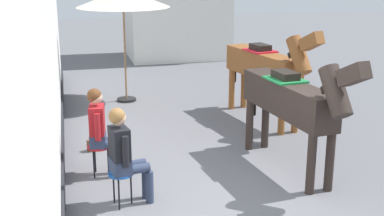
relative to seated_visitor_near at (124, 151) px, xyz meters
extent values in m
plane|color=slate|center=(1.54, 2.70, -0.78)|extent=(40.00, 40.00, 0.00)
cube|color=white|center=(-1.01, 1.20, 0.92)|extent=(0.30, 14.00, 3.40)
cube|color=black|center=(-0.99, 1.20, -0.60)|extent=(0.34, 14.00, 0.36)
cube|color=silver|center=(2.94, 10.64, 0.52)|extent=(3.20, 2.40, 2.60)
cylinder|color=#194C99|center=(-0.06, -0.01, -0.31)|extent=(0.34, 0.34, 0.03)
cylinder|color=black|center=(0.07, 0.01, -0.55)|extent=(0.02, 0.02, 0.45)
cylinder|color=black|center=(-0.16, 0.09, -0.55)|extent=(0.02, 0.02, 0.45)
cylinder|color=black|center=(-0.11, -0.14, -0.55)|extent=(0.02, 0.02, 0.45)
cube|color=#2D3851|center=(-0.06, -0.01, -0.20)|extent=(0.30, 0.36, 0.20)
cube|color=black|center=(-0.06, -0.01, 0.12)|extent=(0.28, 0.38, 0.44)
sphere|color=tan|center=(-0.06, -0.01, 0.47)|extent=(0.20, 0.20, 0.20)
sphere|color=olive|center=(-0.08, -0.02, 0.50)|extent=(0.22, 0.22, 0.22)
cylinder|color=#2D3851|center=(0.11, 0.10, -0.25)|extent=(0.40, 0.20, 0.13)
cylinder|color=#2D3851|center=(0.29, 0.14, -0.55)|extent=(0.11, 0.11, 0.46)
cylinder|color=#2D3851|center=(0.14, -0.05, -0.25)|extent=(0.40, 0.20, 0.13)
cylinder|color=#2D3851|center=(0.32, -0.02, -0.55)|extent=(0.11, 0.11, 0.46)
cylinder|color=black|center=(-0.08, 0.19, 0.07)|extent=(0.09, 0.09, 0.42)
cylinder|color=black|center=(-0.01, -0.20, 0.07)|extent=(0.09, 0.09, 0.42)
cylinder|color=red|center=(-0.29, 1.11, -0.31)|extent=(0.34, 0.34, 0.03)
cylinder|color=black|center=(-0.15, 1.09, -0.55)|extent=(0.02, 0.02, 0.45)
cylinder|color=black|center=(-0.34, 1.24, -0.55)|extent=(0.02, 0.02, 0.45)
cylinder|color=black|center=(-0.37, 1.00, -0.55)|extent=(0.02, 0.02, 0.45)
cube|color=#2D3851|center=(-0.29, 1.11, -0.20)|extent=(0.28, 0.35, 0.20)
cube|color=maroon|center=(-0.29, 1.11, 0.12)|extent=(0.26, 0.37, 0.44)
sphere|color=tan|center=(-0.29, 1.11, 0.47)|extent=(0.20, 0.20, 0.20)
sphere|color=#593319|center=(-0.31, 1.11, 0.50)|extent=(0.22, 0.22, 0.22)
cylinder|color=#2D3851|center=(-0.09, 1.16, -0.25)|extent=(0.39, 0.18, 0.13)
cylinder|color=#2D3851|center=(0.10, 1.14, -0.55)|extent=(0.11, 0.11, 0.46)
cylinder|color=#2D3851|center=(-0.11, 1.00, -0.25)|extent=(0.39, 0.18, 0.13)
cylinder|color=#2D3851|center=(0.08, 0.98, -0.55)|extent=(0.11, 0.11, 0.46)
cylinder|color=maroon|center=(-0.24, 1.30, 0.07)|extent=(0.09, 0.09, 0.42)
cylinder|color=maroon|center=(-0.30, 0.91, 0.07)|extent=(0.09, 0.09, 0.42)
cube|color=#2D231E|center=(2.63, 0.73, 0.38)|extent=(0.71, 2.24, 0.52)
cylinder|color=#2D231E|center=(2.91, -0.23, -0.33)|extent=(0.13, 0.13, 0.90)
cylinder|color=#2D231E|center=(2.60, -0.27, -0.33)|extent=(0.13, 0.13, 0.90)
cylinder|color=#2D231E|center=(2.67, 1.70, -0.33)|extent=(0.13, 0.13, 0.90)
cylinder|color=#2D231E|center=(2.36, 1.66, -0.33)|extent=(0.13, 0.13, 0.90)
cylinder|color=#2D231E|center=(2.78, -0.46, 0.77)|extent=(0.36, 0.66, 0.73)
cube|color=#2D231E|center=(2.83, -0.80, 1.08)|extent=(0.24, 0.55, 0.40)
cube|color=black|center=(2.78, -0.44, 0.91)|extent=(0.12, 0.63, 0.48)
cylinder|color=black|center=(2.49, 1.86, 0.11)|extent=(0.11, 0.11, 0.65)
cube|color=#197238|center=(2.62, 0.83, 0.66)|extent=(0.57, 0.66, 0.03)
cube|color=black|center=(2.62, 0.83, 0.73)|extent=(0.33, 0.47, 0.12)
cube|color=brown|center=(3.17, 3.26, 0.38)|extent=(0.88, 2.24, 0.52)
cylinder|color=brown|center=(3.52, 2.33, -0.33)|extent=(0.13, 0.13, 0.90)
cylinder|color=brown|center=(3.22, 2.27, -0.33)|extent=(0.13, 0.13, 0.90)
cylinder|color=brown|center=(3.13, 4.23, -0.33)|extent=(0.13, 0.13, 0.90)
cylinder|color=brown|center=(2.83, 4.17, -0.33)|extent=(0.13, 0.13, 0.90)
cylinder|color=brown|center=(3.42, 2.09, 0.77)|extent=(0.40, 0.67, 0.73)
cube|color=brown|center=(3.49, 1.75, 1.08)|extent=(0.28, 0.55, 0.40)
cube|color=black|center=(3.41, 2.11, 0.91)|extent=(0.17, 0.63, 0.48)
cylinder|color=black|center=(2.94, 4.38, 0.11)|extent=(0.12, 0.12, 0.65)
cube|color=red|center=(3.15, 3.36, 0.66)|extent=(0.61, 0.69, 0.03)
cube|color=black|center=(3.15, 3.36, 0.73)|extent=(0.36, 0.49, 0.12)
cylinder|color=black|center=(0.63, 5.38, -0.75)|extent=(0.44, 0.44, 0.06)
cylinder|color=olive|center=(0.63, 5.38, 0.32)|extent=(0.04, 0.04, 2.20)
cube|color=brown|center=(-0.28, 2.24, -0.68)|extent=(0.30, 0.23, 0.20)
camera|label=1|loc=(-0.66, -6.65, 2.52)|focal=49.45mm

